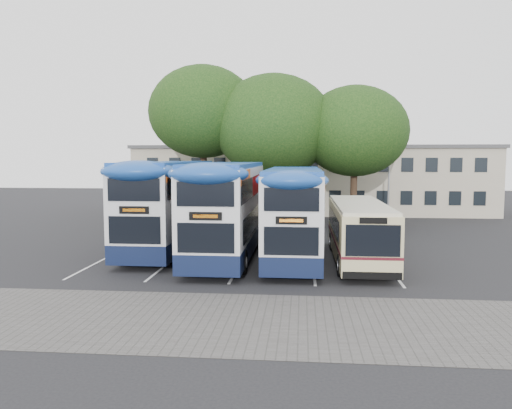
{
  "coord_description": "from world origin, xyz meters",
  "views": [
    {
      "loc": [
        -0.8,
        -20.14,
        5.13
      ],
      "look_at": [
        -3.14,
        5.0,
        2.74
      ],
      "focal_mm": 35.0,
      "sensor_mm": 36.0,
      "label": 1
    }
  ],
  "objects_px": {
    "bus_dd_left": "(170,201)",
    "bus_single": "(359,228)",
    "tree_mid": "(274,126)",
    "bus_dd_right": "(294,209)",
    "tree_right": "(355,131)",
    "tree_left": "(203,112)",
    "lamp_post": "(389,158)",
    "bus_dd_mid": "(228,205)"
  },
  "relations": [
    {
      "from": "tree_left",
      "to": "tree_mid",
      "type": "distance_m",
      "value": 5.55
    },
    {
      "from": "tree_mid",
      "to": "bus_dd_left",
      "type": "distance_m",
      "value": 12.38
    },
    {
      "from": "tree_mid",
      "to": "bus_dd_mid",
      "type": "xyz_separation_m",
      "value": [
        -1.66,
        -11.97,
        -4.78
      ]
    },
    {
      "from": "tree_mid",
      "to": "tree_right",
      "type": "distance_m",
      "value": 5.94
    },
    {
      "from": "tree_right",
      "to": "bus_single",
      "type": "xyz_separation_m",
      "value": [
        -0.97,
        -12.27,
        -5.36
      ]
    },
    {
      "from": "tree_left",
      "to": "tree_mid",
      "type": "xyz_separation_m",
      "value": [
        5.4,
        -0.62,
        -1.11
      ]
    },
    {
      "from": "tree_right",
      "to": "bus_dd_left",
      "type": "xyz_separation_m",
      "value": [
        -11.09,
        -10.04,
        -4.32
      ]
    },
    {
      "from": "bus_dd_mid",
      "to": "tree_right",
      "type": "bearing_deg",
      "value": 57.32
    },
    {
      "from": "tree_right",
      "to": "bus_dd_right",
      "type": "bearing_deg",
      "value": -109.32
    },
    {
      "from": "bus_dd_right",
      "to": "tree_left",
      "type": "bearing_deg",
      "value": 119.32
    },
    {
      "from": "tree_left",
      "to": "bus_dd_left",
      "type": "relative_size",
      "value": 1.03
    },
    {
      "from": "tree_left",
      "to": "bus_dd_mid",
      "type": "distance_m",
      "value": 14.39
    },
    {
      "from": "tree_mid",
      "to": "bus_dd_right",
      "type": "bearing_deg",
      "value": -81.82
    },
    {
      "from": "lamp_post",
      "to": "tree_right",
      "type": "height_order",
      "value": "tree_right"
    },
    {
      "from": "bus_dd_left",
      "to": "tree_right",
      "type": "bearing_deg",
      "value": 42.16
    },
    {
      "from": "lamp_post",
      "to": "tree_mid",
      "type": "distance_m",
      "value": 9.72
    },
    {
      "from": "tree_mid",
      "to": "bus_single",
      "type": "bearing_deg",
      "value": -68.27
    },
    {
      "from": "tree_right",
      "to": "bus_dd_mid",
      "type": "height_order",
      "value": "tree_right"
    },
    {
      "from": "bus_dd_right",
      "to": "bus_single",
      "type": "height_order",
      "value": "bus_dd_right"
    },
    {
      "from": "lamp_post",
      "to": "bus_single",
      "type": "height_order",
      "value": "lamp_post"
    },
    {
      "from": "bus_dd_left",
      "to": "bus_single",
      "type": "relative_size",
      "value": 1.2
    },
    {
      "from": "lamp_post",
      "to": "bus_single",
      "type": "distance_m",
      "value": 16.23
    },
    {
      "from": "tree_mid",
      "to": "bus_dd_left",
      "type": "relative_size",
      "value": 0.96
    },
    {
      "from": "lamp_post",
      "to": "tree_right",
      "type": "xyz_separation_m",
      "value": [
        -3.04,
        -3.08,
        1.93
      ]
    },
    {
      "from": "tree_left",
      "to": "bus_dd_right",
      "type": "height_order",
      "value": "tree_left"
    },
    {
      "from": "tree_left",
      "to": "lamp_post",
      "type": "bearing_deg",
      "value": 9.1
    },
    {
      "from": "tree_left",
      "to": "bus_dd_right",
      "type": "distance_m",
      "value": 15.77
    },
    {
      "from": "lamp_post",
      "to": "bus_dd_left",
      "type": "height_order",
      "value": "lamp_post"
    },
    {
      "from": "bus_dd_right",
      "to": "bus_dd_left",
      "type": "bearing_deg",
      "value": 164.69
    },
    {
      "from": "bus_dd_left",
      "to": "bus_dd_right",
      "type": "distance_m",
      "value": 7.16
    },
    {
      "from": "lamp_post",
      "to": "tree_left",
      "type": "height_order",
      "value": "tree_left"
    },
    {
      "from": "tree_mid",
      "to": "bus_dd_right",
      "type": "relative_size",
      "value": 1.03
    },
    {
      "from": "tree_right",
      "to": "bus_dd_right",
      "type": "relative_size",
      "value": 0.94
    },
    {
      "from": "tree_left",
      "to": "bus_dd_mid",
      "type": "height_order",
      "value": "tree_left"
    },
    {
      "from": "bus_dd_mid",
      "to": "bus_dd_left",
      "type": "bearing_deg",
      "value": 153.13
    },
    {
      "from": "tree_right",
      "to": "bus_dd_mid",
      "type": "distance_m",
      "value": 14.7
    },
    {
      "from": "tree_right",
      "to": "bus_single",
      "type": "bearing_deg",
      "value": -94.5
    },
    {
      "from": "tree_right",
      "to": "bus_dd_mid",
      "type": "bearing_deg",
      "value": -122.68
    },
    {
      "from": "tree_right",
      "to": "bus_single",
      "type": "relative_size",
      "value": 1.05
    },
    {
      "from": "tree_left",
      "to": "bus_dd_right",
      "type": "bearing_deg",
      "value": -60.68
    },
    {
      "from": "tree_left",
      "to": "bus_dd_mid",
      "type": "bearing_deg",
      "value": -73.47
    },
    {
      "from": "lamp_post",
      "to": "bus_single",
      "type": "bearing_deg",
      "value": -104.64
    }
  ]
}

